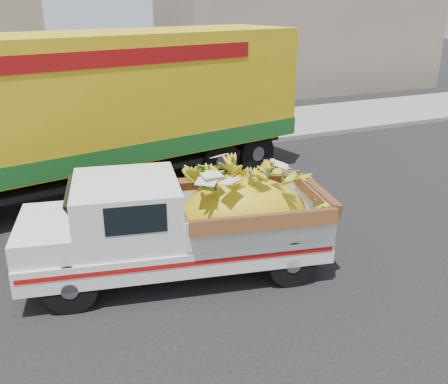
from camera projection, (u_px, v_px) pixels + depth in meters
name	position (u px, v px, depth m)	size (l,w,h in m)	color
ground	(79.00, 275.00, 8.69)	(100.00, 100.00, 0.00)	black
curb	(42.00, 168.00, 13.98)	(60.00, 0.25, 0.15)	gray
sidewalk	(36.00, 149.00, 15.77)	(60.00, 4.00, 0.14)	gray
building_right	(300.00, 30.00, 25.93)	(14.00, 6.00, 6.00)	gray
pickup_truck	(198.00, 221.00, 8.52)	(5.32, 2.83, 1.77)	black
semi_trailer	(69.00, 110.00, 11.40)	(12.08, 4.77, 3.80)	black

